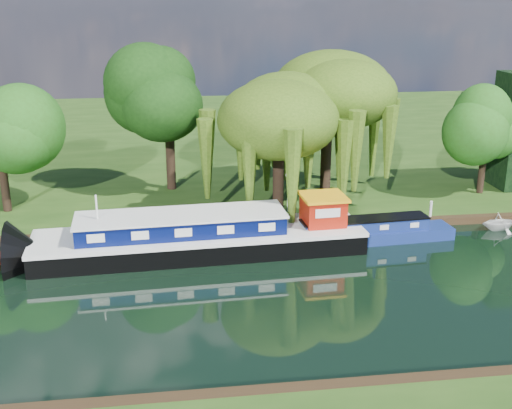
{
  "coord_description": "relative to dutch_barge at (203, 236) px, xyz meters",
  "views": [
    {
      "loc": [
        -6.56,
        -27.03,
        13.38
      ],
      "look_at": [
        -2.25,
        5.05,
        2.8
      ],
      "focal_mm": 45.0,
      "sensor_mm": 36.0,
      "label": 1
    }
  ],
  "objects": [
    {
      "name": "tree_far_mid",
      "position": [
        -1.59,
        11.04,
        5.81
      ],
      "size": [
        5.58,
        5.58,
        9.14
      ],
      "color": "black",
      "rests_on": "far_bank"
    },
    {
      "name": "lamppost",
      "position": [
        5.6,
        4.94,
        1.49
      ],
      "size": [
        0.36,
        0.36,
        2.56
      ],
      "color": "silver",
      "rests_on": "far_bank"
    },
    {
      "name": "narrowboat",
      "position": [
        9.17,
        0.39,
        -0.39
      ],
      "size": [
        10.51,
        2.51,
        1.52
      ],
      "rotation": [
        0.0,
        0.0,
        0.07
      ],
      "color": "navy",
      "rests_on": "ground"
    },
    {
      "name": "far_bank",
      "position": [
        5.1,
        28.44,
        -0.71
      ],
      "size": [
        120.0,
        52.0,
        0.45
      ],
      "primitive_type": "cube",
      "color": "#1E3E10",
      "rests_on": "ground"
    },
    {
      "name": "red_dinghy",
      "position": [
        -10.58,
        0.21,
        -0.93
      ],
      "size": [
        3.35,
        2.75,
        0.61
      ],
      "primitive_type": "imported",
      "rotation": [
        0.0,
        0.0,
        1.32
      ],
      "color": "#9A1A0B",
      "rests_on": "ground"
    },
    {
      "name": "tree_far_right",
      "position": [
        19.43,
        7.2,
        3.93
      ],
      "size": [
        3.9,
        3.9,
        6.38
      ],
      "color": "black",
      "rests_on": "far_bank"
    },
    {
      "name": "willow_left",
      "position": [
        5.09,
        5.63,
        5.33
      ],
      "size": [
        6.67,
        6.67,
        8.0
      ],
      "color": "black",
      "rests_on": "far_bank"
    },
    {
      "name": "white_cruiser",
      "position": [
        17.79,
        1.24,
        -0.93
      ],
      "size": [
        2.43,
        2.16,
        1.18
      ],
      "primitive_type": "imported",
      "rotation": [
        0.0,
        0.0,
        1.68
      ],
      "color": "silver",
      "rests_on": "ground"
    },
    {
      "name": "mooring_posts",
      "position": [
        4.6,
        2.84,
        0.02
      ],
      "size": [
        19.16,
        0.16,
        1.0
      ],
      "color": "silver",
      "rests_on": "far_bank"
    },
    {
      "name": "dutch_barge",
      "position": [
        0.0,
        0.0,
        0.0
      ],
      "size": [
        18.0,
        4.97,
        3.76
      ],
      "rotation": [
        0.0,
        0.0,
        0.05
      ],
      "color": "black",
      "rests_on": "ground"
    },
    {
      "name": "willow_right",
      "position": [
        8.7,
        7.98,
        5.85
      ],
      "size": [
        7.12,
        7.12,
        8.68
      ],
      "color": "black",
      "rests_on": "far_bank"
    },
    {
      "name": "ground",
      "position": [
        5.1,
        -5.56,
        -0.93
      ],
      "size": [
        120.0,
        120.0,
        0.0
      ],
      "primitive_type": "plane",
      "color": "black"
    }
  ]
}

